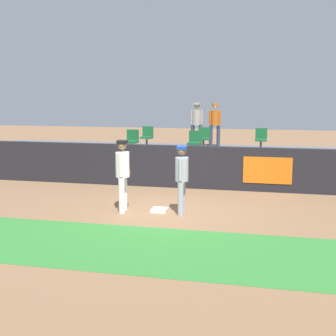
{
  "coord_description": "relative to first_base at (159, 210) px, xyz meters",
  "views": [
    {
      "loc": [
        2.67,
        -11.1,
        3.01
      ],
      "look_at": [
        -0.13,
        1.06,
        1.0
      ],
      "focal_mm": 48.27,
      "sensor_mm": 36.0,
      "label": 1
    }
  ],
  "objects": [
    {
      "name": "seat_back_right",
      "position": [
        2.41,
        6.44,
        1.36
      ],
      "size": [
        0.45,
        0.44,
        0.84
      ],
      "color": "#4C4C51",
      "rests_on": "bleacher_platform"
    },
    {
      "name": "first_base",
      "position": [
        0.0,
        0.0,
        0.0
      ],
      "size": [
        0.4,
        0.4,
        0.08
      ],
      "primitive_type": "cube",
      "color": "white",
      "rests_on": "ground_plane"
    },
    {
      "name": "seat_back_center",
      "position": [
        0.2,
        6.44,
        1.36
      ],
      "size": [
        0.47,
        0.44,
        0.84
      ],
      "color": "#4C4C51",
      "rests_on": "bleacher_platform"
    },
    {
      "name": "player_runner_visitor",
      "position": [
        0.61,
        -0.11,
        0.98
      ],
      "size": [
        0.34,
        0.49,
        1.75
      ],
      "rotation": [
        0.0,
        0.0,
        -1.55
      ],
      "color": "#9EA3AD",
      "rests_on": "ground_plane"
    },
    {
      "name": "field_wall",
      "position": [
        0.14,
        3.2,
        0.66
      ],
      "size": [
        18.0,
        0.26,
        1.39
      ],
      "color": "black",
      "rests_on": "ground_plane"
    },
    {
      "name": "spectator_capped",
      "position": [
        -0.2,
        7.1,
        1.93
      ],
      "size": [
        0.5,
        0.36,
        1.79
      ],
      "rotation": [
        0.0,
        0.0,
        3.21
      ],
      "color": "#33384C",
      "rests_on": "bleacher_platform"
    },
    {
      "name": "seat_front_center",
      "position": [
        0.15,
        4.64,
        1.36
      ],
      "size": [
        0.47,
        0.44,
        0.84
      ],
      "color": "#4C4C51",
      "rests_on": "bleacher_platform"
    },
    {
      "name": "player_fielder_home",
      "position": [
        -0.93,
        -0.2,
        1.04
      ],
      "size": [
        0.4,
        0.59,
        1.88
      ],
      "rotation": [
        0.0,
        0.0,
        -1.45
      ],
      "color": "white",
      "rests_on": "ground_plane"
    },
    {
      "name": "bleacher_platform",
      "position": [
        0.13,
        5.77,
        0.42
      ],
      "size": [
        18.0,
        4.8,
        0.93
      ],
      "primitive_type": "cube",
      "color": "#59595E",
      "rests_on": "ground_plane"
    },
    {
      "name": "seat_front_left",
      "position": [
        -2.2,
        4.64,
        1.36
      ],
      "size": [
        0.45,
        0.44,
        0.84
      ],
      "color": "#4C4C51",
      "rests_on": "bleacher_platform"
    },
    {
      "name": "ground_plane",
      "position": [
        0.13,
        -0.06,
        -0.04
      ],
      "size": [
        60.0,
        60.0,
        0.0
      ],
      "primitive_type": "plane",
      "color": "brown"
    },
    {
      "name": "spectator_hooded",
      "position": [
        0.52,
        7.29,
        1.91
      ],
      "size": [
        0.47,
        0.42,
        1.76
      ],
      "rotation": [
        0.0,
        0.0,
        3.46
      ],
      "color": "#33384C",
      "rests_on": "bleacher_platform"
    },
    {
      "name": "seat_back_left",
      "position": [
        -2.12,
        6.44,
        1.36
      ],
      "size": [
        0.45,
        0.44,
        0.84
      ],
      "color": "#4C4C51",
      "rests_on": "bleacher_platform"
    },
    {
      "name": "grass_foreground_strip",
      "position": [
        0.13,
        -2.85,
        -0.04
      ],
      "size": [
        18.0,
        2.8,
        0.01
      ],
      "primitive_type": "cube",
      "color": "#2D722D",
      "rests_on": "ground_plane"
    }
  ]
}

